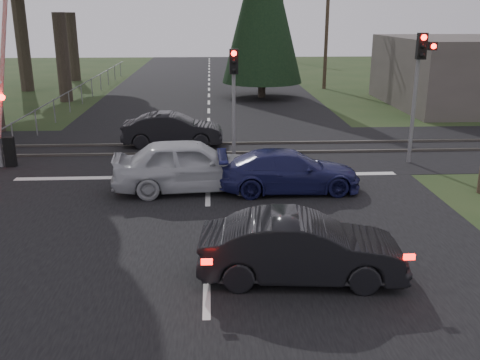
{
  "coord_description": "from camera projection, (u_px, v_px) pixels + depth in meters",
  "views": [
    {
      "loc": [
        0.15,
        -9.33,
        5.36
      ],
      "look_at": [
        0.85,
        3.59,
        1.3
      ],
      "focal_mm": 40.0,
      "sensor_mm": 36.0,
      "label": 1
    }
  ],
  "objects": [
    {
      "name": "ground",
      "position": [
        207.0,
        298.0,
        10.49
      ],
      "size": [
        120.0,
        120.0,
        0.0
      ],
      "primitive_type": "plane",
      "color": "#233719",
      "rests_on": "ground"
    },
    {
      "name": "road",
      "position": [
        208.0,
        162.0,
        20.01
      ],
      "size": [
        14.0,
        100.0,
        0.01
      ],
      "primitive_type": "cube",
      "color": "black",
      "rests_on": "ground"
    },
    {
      "name": "rail_corridor",
      "position": [
        208.0,
        149.0,
        21.92
      ],
      "size": [
        120.0,
        8.0,
        0.01
      ],
      "primitive_type": "cube",
      "color": "black",
      "rests_on": "ground"
    },
    {
      "name": "stop_line",
      "position": [
        208.0,
        176.0,
        18.3
      ],
      "size": [
        13.0,
        0.35,
        0.0
      ],
      "primitive_type": "cube",
      "color": "silver",
      "rests_on": "ground"
    },
    {
      "name": "rail_near",
      "position": [
        208.0,
        153.0,
        21.14
      ],
      "size": [
        120.0,
        0.12,
        0.1
      ],
      "primitive_type": "cube",
      "color": "#59544C",
      "rests_on": "ground"
    },
    {
      "name": "rail_far",
      "position": [
        208.0,
        144.0,
        22.67
      ],
      "size": [
        120.0,
        0.12,
        0.1
      ],
      "primitive_type": "cube",
      "color": "#59544C",
      "rests_on": "ground"
    },
    {
      "name": "crossing_signal",
      "position": [
        1.0,
        111.0,
        18.82
      ],
      "size": [
        1.62,
        0.38,
        6.96
      ],
      "color": "slate",
      "rests_on": "ground"
    },
    {
      "name": "traffic_signal_right",
      "position": [
        420.0,
        73.0,
        18.91
      ],
      "size": [
        0.68,
        0.48,
        4.7
      ],
      "color": "slate",
      "rests_on": "ground"
    },
    {
      "name": "traffic_signal_center",
      "position": [
        234.0,
        85.0,
        19.87
      ],
      "size": [
        0.32,
        0.48,
        4.1
      ],
      "color": "slate",
      "rests_on": "ground"
    },
    {
      "name": "utility_pole_mid",
      "position": [
        327.0,
        22.0,
        38.09
      ],
      "size": [
        1.8,
        0.26,
        9.0
      ],
      "color": "#4C3D2D",
      "rests_on": "ground"
    },
    {
      "name": "utility_pole_far",
      "position": [
        282.0,
        19.0,
        61.91
      ],
      "size": [
        1.8,
        0.26,
        9.0
      ],
      "color": "#4C3D2D",
      "rests_on": "ground"
    },
    {
      "name": "conifer_tree",
      "position": [
        263.0,
        2.0,
        33.65
      ],
      "size": [
        5.2,
        5.2,
        11.0
      ],
      "color": "#473D33",
      "rests_on": "ground"
    },
    {
      "name": "fence_left",
      "position": [
        77.0,
        108.0,
        31.52
      ],
      "size": [
        0.1,
        36.0,
        1.2
      ],
      "primitive_type": null,
      "color": "slate",
      "rests_on": "ground"
    },
    {
      "name": "dark_hatchback",
      "position": [
        301.0,
        248.0,
        11.07
      ],
      "size": [
        4.34,
        1.83,
        1.39
      ],
      "primitive_type": "imported",
      "rotation": [
        0.0,
        0.0,
        1.49
      ],
      "color": "black",
      "rests_on": "ground"
    },
    {
      "name": "silver_car",
      "position": [
        190.0,
        165.0,
        16.66
      ],
      "size": [
        4.95,
        2.32,
        1.64
      ],
      "primitive_type": "imported",
      "rotation": [
        0.0,
        0.0,
        1.65
      ],
      "color": "#AFB3B8",
      "rests_on": "ground"
    },
    {
      "name": "blue_sedan",
      "position": [
        289.0,
        171.0,
        16.64
      ],
      "size": [
        4.46,
        1.88,
        1.29
      ],
      "primitive_type": "imported",
      "rotation": [
        0.0,
        0.0,
        1.59
      ],
      "color": "#191B4D",
      "rests_on": "ground"
    },
    {
      "name": "dark_car_far",
      "position": [
        173.0,
        130.0,
        22.33
      ],
      "size": [
        4.17,
        1.5,
        1.37
      ],
      "primitive_type": "imported",
      "rotation": [
        0.0,
        0.0,
        1.56
      ],
      "color": "black",
      "rests_on": "ground"
    }
  ]
}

